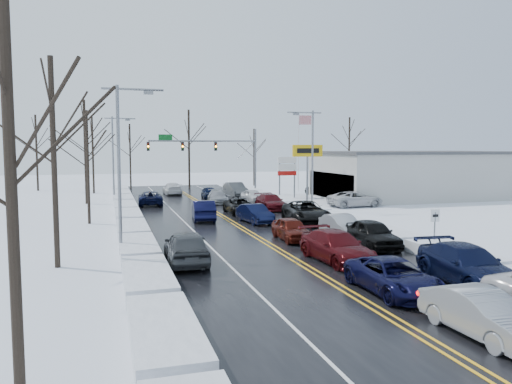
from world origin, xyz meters
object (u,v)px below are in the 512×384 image
object	(u,v)px
dealership_building	(410,174)
oncoming_car_0	(204,220)
flagpole	(300,146)
traffic_signal_mast	(215,149)
tires_plus_sign	(307,155)

from	to	relation	value
dealership_building	oncoming_car_0	distance (m)	28.09
oncoming_car_0	flagpole	bearing A→B (deg)	-120.51
traffic_signal_mast	flagpole	size ratio (longest dim) A/B	1.33
tires_plus_sign	oncoming_car_0	world-z (taller)	tires_plus_sign
dealership_building	oncoming_car_0	bearing A→B (deg)	-157.65
tires_plus_sign	dealership_building	size ratio (longest dim) A/B	0.29
tires_plus_sign	oncoming_car_0	bearing A→B (deg)	-145.15
tires_plus_sign	oncoming_car_0	distance (m)	15.90
traffic_signal_mast	oncoming_car_0	distance (m)	22.00
flagpole	oncoming_car_0	bearing A→B (deg)	-127.01
tires_plus_sign	flagpole	world-z (taller)	flagpole
traffic_signal_mast	tires_plus_sign	distance (m)	13.92
traffic_signal_mast	dealership_building	distance (m)	23.01
traffic_signal_mast	dealership_building	bearing A→B (deg)	-25.95
traffic_signal_mast	oncoming_car_0	xyz separation A→B (m)	(-5.34, -20.62, -5.48)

